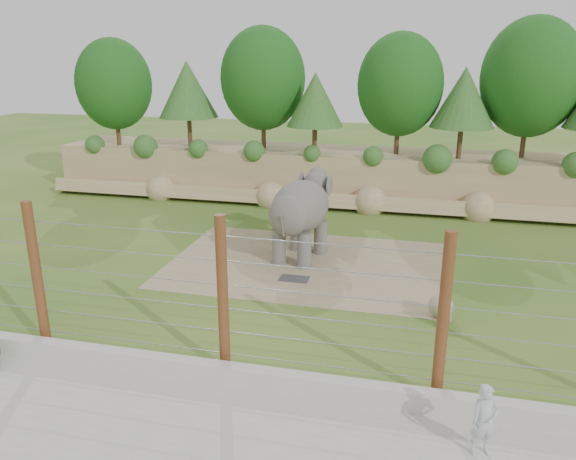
% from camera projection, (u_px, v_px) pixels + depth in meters
% --- Properties ---
extents(ground, '(90.00, 90.00, 0.00)m').
position_uv_depth(ground, '(273.00, 296.00, 17.92)').
color(ground, '#2F611B').
rests_on(ground, ground).
extents(back_embankment, '(30.00, 5.52, 8.77)m').
position_uv_depth(back_embankment, '(349.00, 123.00, 28.29)').
color(back_embankment, '#9C7E5B').
rests_on(back_embankment, ground).
extents(dirt_patch, '(10.00, 7.00, 0.02)m').
position_uv_depth(dirt_patch, '(308.00, 264.00, 20.58)').
color(dirt_patch, '#8E7C59').
rests_on(dirt_patch, ground).
extents(drain_grate, '(1.00, 0.60, 0.03)m').
position_uv_depth(drain_grate, '(294.00, 279.00, 19.20)').
color(drain_grate, '#262628').
rests_on(drain_grate, dirt_patch).
extents(elephant, '(2.31, 4.07, 3.10)m').
position_uv_depth(elephant, '(300.00, 219.00, 20.72)').
color(elephant, '#5D5953').
rests_on(elephant, ground).
extents(stone_ball, '(0.72, 0.72, 0.72)m').
position_uv_depth(stone_ball, '(441.00, 306.00, 16.37)').
color(stone_ball, gray).
rests_on(stone_ball, dirt_patch).
extents(retaining_wall, '(26.00, 0.35, 0.50)m').
position_uv_depth(retaining_wall, '(218.00, 373.00, 13.22)').
color(retaining_wall, '#B0AFA4').
rests_on(retaining_wall, ground).
extents(walkway, '(26.00, 4.00, 0.01)m').
position_uv_depth(walkway, '(184.00, 436.00, 11.44)').
color(walkway, '#B0AFA4').
rests_on(walkway, ground).
extents(barrier_fence, '(20.26, 0.26, 4.00)m').
position_uv_depth(barrier_fence, '(223.00, 296.00, 13.14)').
color(barrier_fence, '#5C2815').
rests_on(barrier_fence, ground).
extents(zookeeper, '(0.64, 0.55, 1.50)m').
position_uv_depth(zookeeper, '(484.00, 421.00, 10.71)').
color(zookeeper, silver).
rests_on(zookeeper, walkway).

